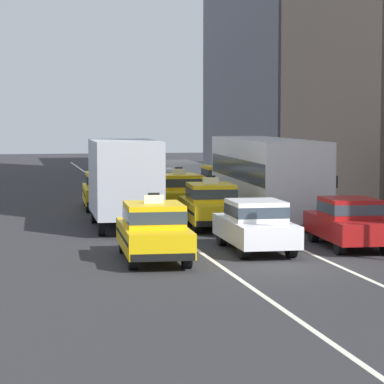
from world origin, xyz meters
name	(u,v)px	position (x,y,z in m)	size (l,w,h in m)	color
ground_plane	(281,267)	(0.00, 0.00, 0.00)	(160.00, 160.00, 0.00)	#2B2B2D
lane_stripe_left_center	(128,202)	(-1.60, 20.00, 0.00)	(0.14, 80.00, 0.01)	silver
lane_stripe_center_right	(193,201)	(1.60, 20.00, 0.00)	(0.14, 80.00, 0.01)	silver
sidewalk_curb	(336,207)	(7.20, 15.00, 0.07)	(4.00, 90.00, 0.15)	#9E9993
taxi_left_nearest	(153,230)	(-3.25, 1.80, 0.88)	(2.00, 4.63, 1.96)	black
box_truck_left_second	(122,180)	(-3.13, 9.86, 1.78)	(2.46, 7.02, 3.27)	black
taxi_left_third	(104,189)	(-3.09, 16.86, 0.88)	(2.03, 4.64, 1.96)	black
sedan_center_nearest	(255,224)	(0.08, 2.92, 0.85)	(1.83, 4.33, 1.58)	black
taxi_center_second	(210,204)	(0.04, 9.02, 0.88)	(2.06, 4.65, 1.96)	black
taxi_center_third	(178,192)	(-0.08, 14.80, 0.88)	(1.88, 4.58, 1.96)	black
sedan_center_fourth	(157,183)	(-0.08, 20.60, 0.85)	(2.00, 4.39, 1.58)	black
taxi_center_fifth	(138,175)	(-0.15, 26.68, 0.88)	(2.07, 4.65, 1.96)	black
sedan_right_nearest	(349,221)	(3.18, 3.13, 0.85)	(1.98, 4.39, 1.58)	black
bus_right_second	(265,173)	(3.07, 12.24, 1.82)	(3.07, 11.31, 3.22)	black
taxi_right_third	(220,181)	(3.21, 20.96, 0.88)	(1.95, 4.61, 1.96)	black
pedestrian_near_crosswalk	(333,188)	(7.04, 15.02, 0.93)	(0.36, 0.24, 1.54)	slate
pedestrian_by_storefront	(311,186)	(6.19, 15.62, 1.00)	(0.36, 0.24, 1.68)	slate
pedestrian_trailing	(272,179)	(5.82, 20.60, 0.98)	(0.36, 0.24, 1.64)	#23232D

